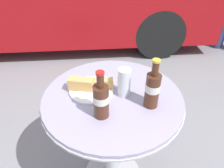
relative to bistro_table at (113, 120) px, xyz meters
name	(u,v)px	position (x,y,z in m)	size (l,w,h in m)	color
bistro_table	(113,120)	(0.00, 0.00, 0.00)	(0.72, 0.72, 0.72)	#B7B7BC
cola_bottle_left	(101,100)	(-0.06, -0.13, 0.27)	(0.07, 0.07, 0.24)	#4C2819
cola_bottle_right	(153,89)	(0.18, -0.08, 0.27)	(0.07, 0.07, 0.25)	#4C2819
drinking_glass	(124,83)	(0.06, 0.01, 0.24)	(0.06, 0.06, 0.15)	black
lunch_plate_near	(90,87)	(-0.11, 0.06, 0.20)	(0.23, 0.23, 0.07)	white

